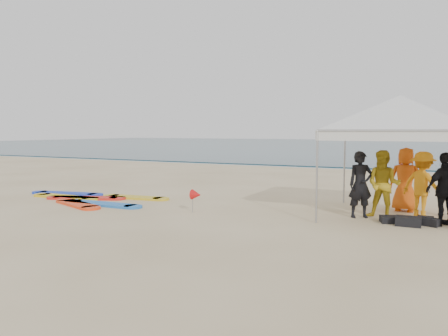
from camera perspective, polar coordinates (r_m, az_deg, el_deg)
ground at (r=10.10m, az=-6.82°, el=-7.92°), size 120.00×120.00×0.00m
ocean at (r=68.48m, az=21.87°, el=2.69°), size 160.00×84.00×0.08m
shoreline_foam at (r=27.07m, az=14.77°, el=-0.01°), size 160.00×1.20×0.01m
person_black_a at (r=11.73m, az=17.40°, el=-2.08°), size 0.75×0.67×1.71m
person_yellow at (r=11.80m, az=20.12°, el=-2.04°), size 0.92×0.76×1.74m
person_orange_a at (r=12.34m, az=24.50°, el=-1.98°), size 1.27×1.10×1.70m
person_black_b at (r=11.49m, az=26.95°, el=-2.48°), size 1.05×0.97×1.74m
person_orange_b at (r=13.07m, az=22.61°, el=-1.40°), size 0.91×0.63×1.78m
canopy_tent at (r=12.09m, az=22.05°, el=8.76°), size 4.75×4.75×3.58m
marker_pennant at (r=11.92m, az=-3.63°, el=-3.52°), size 0.28×0.28×0.64m
gear_pile at (r=11.36m, az=23.19°, el=-6.36°), size 1.40×0.66×0.22m
surfboard_spread at (r=14.86m, az=-17.36°, el=-3.85°), size 4.91×2.79×0.07m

